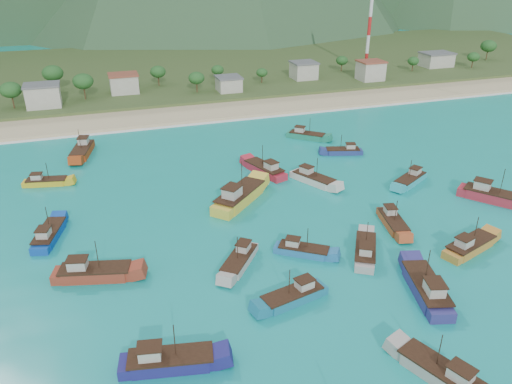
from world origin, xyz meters
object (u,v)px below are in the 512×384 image
object	(u,v)px
boat_21	(82,151)
boat_27	(265,170)
radio_tower	(370,17)
boat_1	(306,136)
boat_2	(46,182)
boat_19	(94,273)
boat_14	(293,297)
boat_16	(313,179)
boat_31	(239,261)
boat_24	(169,362)
boat_22	(239,197)
boat_4	(303,251)
boat_9	(410,180)
boat_0	(343,152)
boat_25	(365,252)
boat_7	(427,289)
boat_26	(493,197)
boat_6	(49,235)
boat_30	(442,375)
boat_13	(393,223)
boat_8	(470,247)

from	to	relation	value
boat_21	boat_27	distance (m)	43.00
radio_tower	boat_1	bearing A→B (deg)	-130.21
boat_27	boat_21	bearing A→B (deg)	127.75
boat_2	boat_19	bearing A→B (deg)	24.20
boat_14	boat_16	world-z (taller)	boat_16
boat_31	boat_24	bearing A→B (deg)	89.73
boat_22	radio_tower	bearing A→B (deg)	94.93
boat_4	boat_9	xyz separation A→B (m)	(30.78, 17.24, 0.11)
boat_0	boat_25	xyz separation A→B (m)	(-16.70, -39.46, 0.15)
boat_7	boat_25	world-z (taller)	boat_7
boat_26	boat_6	bearing A→B (deg)	-45.43
boat_1	boat_22	size ratio (longest dim) A/B	0.72
boat_1	boat_9	distance (m)	32.44
boat_1	boat_30	size ratio (longest dim) A/B	0.85
boat_6	boat_21	size ratio (longest dim) A/B	0.87
boat_14	boat_30	world-z (taller)	boat_30
boat_14	boat_19	xyz separation A→B (m)	(-24.93, 13.67, 0.16)
boat_7	boat_26	size ratio (longest dim) A/B	1.04
boat_4	boat_24	xyz separation A→B (m)	(-23.27, -16.69, 0.22)
boat_14	boat_22	size ratio (longest dim) A/B	0.77
boat_25	boat_4	bearing A→B (deg)	-170.13
boat_19	boat_25	distance (m)	40.08
boat_13	boat_24	bearing A→B (deg)	38.47
boat_13	boat_27	bearing A→B (deg)	-52.04
boat_13	boat_14	size ratio (longest dim) A/B	0.98
radio_tower	boat_24	world-z (taller)	radio_tower
boat_14	boat_6	bearing A→B (deg)	36.18
boat_6	boat_19	bearing A→B (deg)	-48.88
boat_6	boat_13	bearing A→B (deg)	1.41
boat_22	boat_24	xyz separation A→B (m)	(-19.06, -36.55, -0.35)
boat_14	boat_26	size ratio (longest dim) A/B	0.84
boat_4	boat_8	world-z (taller)	boat_8
boat_8	radio_tower	bearing A→B (deg)	139.24
boat_30	boat_16	bearing A→B (deg)	59.24
boat_6	boat_25	xyz separation A→B (m)	(45.97, -20.40, 0.00)
boat_13	boat_1	bearing A→B (deg)	-82.22
radio_tower	boat_1	distance (m)	79.64
boat_4	boat_30	world-z (taller)	boat_30
boat_7	boat_30	distance (m)	15.18
boat_6	boat_31	distance (m)	31.80
boat_6	boat_27	world-z (taller)	boat_27
boat_7	boat_21	size ratio (longest dim) A/B	1.03
boat_1	boat_26	distance (m)	46.85
boat_25	boat_27	bearing A→B (deg)	127.65
boat_8	boat_14	xyz separation A→B (m)	(-30.60, -2.85, -0.09)
boat_22	boat_26	xyz separation A→B (m)	(45.01, -14.28, -0.20)
boat_7	boat_19	world-z (taller)	boat_7
boat_1	radio_tower	bearing A→B (deg)	-179.17
boat_8	boat_24	world-z (taller)	boat_24
boat_8	boat_13	xyz separation A→B (m)	(-6.99, 10.60, -0.11)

